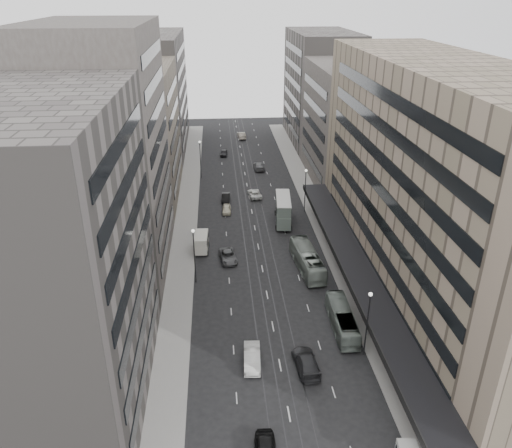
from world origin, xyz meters
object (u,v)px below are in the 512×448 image
object	(u,v)px
sedan_1	(252,358)
sedan_2	(228,256)
bus_far	(307,260)
panel_van	(201,242)
pedestrian	(412,372)
double_decker	(283,209)
bus_near	(342,319)

from	to	relation	value
sedan_1	sedan_2	bearing A→B (deg)	97.97
bus_far	panel_van	world-z (taller)	bus_far
panel_van	sedan_1	xyz separation A→B (m)	(5.99, -26.83, -0.73)
panel_van	pedestrian	size ratio (longest dim) A/B	2.29
double_decker	bus_near	bearing A→B (deg)	-78.81
bus_near	pedestrian	xyz separation A→B (m)	(5.26, -9.38, -0.22)
bus_near	bus_far	bearing A→B (deg)	-81.81
panel_van	pedestrian	bearing A→B (deg)	-50.83
bus_far	sedan_1	world-z (taller)	bus_far
pedestrian	sedan_2	bearing A→B (deg)	-95.21
double_decker	panel_van	distance (m)	16.98
bus_far	double_decker	world-z (taller)	double_decker
panel_van	bus_far	bearing A→B (deg)	-21.25
sedan_2	pedestrian	distance (m)	33.05
double_decker	sedan_1	xyz separation A→B (m)	(-8.17, -36.15, -1.72)
pedestrian	sedan_1	bearing A→B (deg)	-52.77
bus_far	double_decker	bearing A→B (deg)	-90.22
double_decker	sedan_2	world-z (taller)	double_decker
bus_far	sedan_2	xyz separation A→B (m)	(-11.52, 3.55, -0.89)
double_decker	sedan_1	bearing A→B (deg)	-97.46
panel_van	sedan_1	distance (m)	27.50
sedan_2	bus_far	bearing A→B (deg)	-24.62
pedestrian	double_decker	bearing A→B (deg)	-117.43
bus_near	bus_far	distance (m)	14.54
bus_near	pedestrian	distance (m)	10.76
bus_near	panel_van	size ratio (longest dim) A/B	2.13
sedan_1	pedestrian	xyz separation A→B (m)	(16.62, -3.97, 0.32)
bus_near	sedan_1	world-z (taller)	bus_near
bus_far	pedestrian	bearing A→B (deg)	101.15
panel_van	sedan_2	xyz separation A→B (m)	(4.07, -3.44, -0.87)
bus_near	double_decker	distance (m)	30.93
pedestrian	bus_far	bearing A→B (deg)	-112.92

